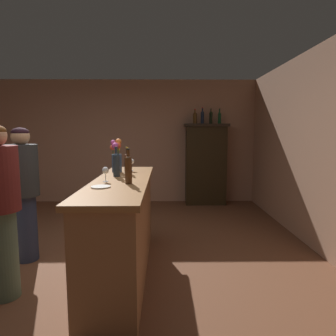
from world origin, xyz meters
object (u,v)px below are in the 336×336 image
(display_cabinet, at_px, (206,163))
(wine_bottle_merlot, at_px, (127,162))
(wine_glass_mid, at_px, (131,162))
(display_bottle_center, at_px, (211,117))
(wine_glass_front, at_px, (105,171))
(cheese_plate, at_px, (101,187))
(display_bottle_left, at_px, (195,117))
(flower_arrangement, at_px, (117,155))
(display_bottle_midleft, at_px, (202,117))
(patron_in_navy, at_px, (24,189))
(wine_bottle_rose, at_px, (128,168))
(bar_counter, at_px, (123,227))
(patron_near_entrance, at_px, (0,205))
(display_bottle_midright, at_px, (220,117))
(wine_bottle_malbec, at_px, (116,163))

(display_cabinet, height_order, wine_bottle_merlot, display_cabinet)
(wine_glass_mid, relative_size, display_bottle_center, 0.50)
(wine_glass_front, height_order, display_bottle_center, display_bottle_center)
(cheese_plate, distance_m, display_bottle_center, 3.95)
(wine_glass_mid, relative_size, display_bottle_left, 0.52)
(wine_bottle_merlot, relative_size, flower_arrangement, 0.77)
(cheese_plate, distance_m, display_bottle_left, 3.83)
(cheese_plate, height_order, display_bottle_midleft, display_bottle_midleft)
(wine_glass_mid, relative_size, patron_in_navy, 0.10)
(flower_arrangement, bearing_deg, display_bottle_left, 64.16)
(wine_bottle_rose, height_order, patron_in_navy, patron_in_navy)
(wine_glass_mid, bearing_deg, display_bottle_center, 60.02)
(bar_counter, xyz_separation_m, wine_glass_mid, (0.02, 0.68, 0.63))
(display_bottle_left, distance_m, patron_in_navy, 3.71)
(cheese_plate, relative_size, display_bottle_center, 0.56)
(bar_counter, height_order, wine_bottle_rose, wine_bottle_rose)
(wine_glass_front, xyz_separation_m, display_bottle_midleft, (1.38, 3.24, 0.70))
(patron_near_entrance, xyz_separation_m, patron_in_navy, (-0.17, 0.81, -0.01))
(cheese_plate, xyz_separation_m, display_bottle_midleft, (1.37, 3.54, 0.81))
(wine_bottle_merlot, xyz_separation_m, cheese_plate, (-0.13, -0.91, -0.13))
(wine_bottle_rose, relative_size, display_bottle_left, 1.12)
(wine_bottle_rose, distance_m, display_bottle_left, 3.54)
(wine_glass_front, bearing_deg, display_bottle_left, 69.24)
(display_cabinet, distance_m, wine_glass_front, 3.56)
(display_bottle_midright, bearing_deg, flower_arrangement, -124.48)
(wine_bottle_merlot, relative_size, display_bottle_midleft, 0.95)
(wine_bottle_merlot, height_order, patron_in_navy, patron_in_navy)
(wine_glass_front, height_order, display_bottle_midright, display_bottle_midright)
(display_bottle_left, xyz_separation_m, patron_in_navy, (-2.29, -2.75, -0.96))
(wine_bottle_malbec, relative_size, patron_near_entrance, 0.21)
(bar_counter, relative_size, display_bottle_center, 7.07)
(wine_bottle_rose, distance_m, display_bottle_center, 3.65)
(display_cabinet, xyz_separation_m, patron_in_navy, (-2.53, -2.75, -0.01))
(display_cabinet, xyz_separation_m, display_bottle_midleft, (-0.09, 0.00, 0.96))
(display_cabinet, relative_size, wine_bottle_rose, 4.98)
(wine_bottle_rose, xyz_separation_m, wine_glass_front, (-0.24, 0.10, -0.04))
(display_bottle_center, bearing_deg, wine_glass_front, -115.73)
(display_bottle_left, xyz_separation_m, display_bottle_midleft, (0.15, 0.00, 0.02))
(wine_bottle_rose, xyz_separation_m, patron_near_entrance, (-1.14, -0.21, -0.31))
(wine_bottle_malbec, height_order, display_bottle_left, display_bottle_left)
(wine_bottle_malbec, relative_size, wine_glass_front, 2.21)
(wine_glass_front, relative_size, display_bottle_left, 0.49)
(wine_bottle_rose, distance_m, wine_glass_mid, 0.92)
(display_bottle_center, bearing_deg, display_bottle_left, 180.00)
(display_cabinet, relative_size, patron_in_navy, 1.07)
(wine_glass_mid, distance_m, patron_near_entrance, 1.58)
(patron_near_entrance, bearing_deg, wine_bottle_malbec, 18.91)
(display_bottle_left, bearing_deg, wine_glass_front, -110.76)
(wine_bottle_rose, bearing_deg, display_cabinet, 69.90)
(display_bottle_center, distance_m, patron_near_entrance, 4.42)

